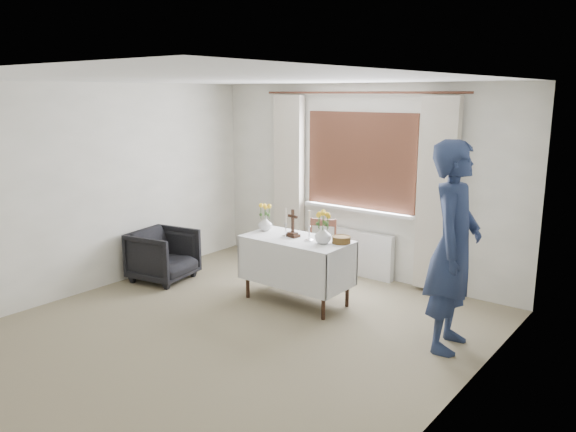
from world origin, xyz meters
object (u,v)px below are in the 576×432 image
at_px(altar_table, 296,270).
at_px(person, 454,247).
at_px(flower_vase_left, 265,223).
at_px(armchair, 163,255).
at_px(wooden_chair, 320,252).
at_px(wooden_cross, 293,223).
at_px(flower_vase_right, 323,235).

relative_size(altar_table, person, 0.63).
xyz_separation_m(person, flower_vase_left, (-2.37, 0.11, -0.14)).
height_order(altar_table, armchair, altar_table).
xyz_separation_m(wooden_chair, flower_vase_left, (-0.36, -0.64, 0.44)).
xyz_separation_m(armchair, wooden_cross, (1.75, 0.46, 0.59)).
bearing_deg(flower_vase_left, person, -2.74).
relative_size(armchair, person, 0.37).
height_order(flower_vase_left, flower_vase_right, flower_vase_right).
height_order(wooden_chair, armchair, wooden_chair).
xyz_separation_m(person, flower_vase_right, (-1.49, 0.05, -0.13)).
bearing_deg(altar_table, wooden_cross, 157.32).
xyz_separation_m(armchair, person, (3.68, 0.38, 0.66)).
relative_size(wooden_cross, flower_vase_left, 1.86).
relative_size(person, flower_vase_right, 10.22).
xyz_separation_m(wooden_chair, flower_vase_right, (0.52, -0.71, 0.45)).
height_order(altar_table, flower_vase_left, flower_vase_left).
bearing_deg(flower_vase_left, wooden_chair, 61.07).
bearing_deg(armchair, altar_table, -87.54).
xyz_separation_m(wooden_chair, armchair, (-1.66, -1.14, -0.07)).
distance_m(altar_table, wooden_cross, 0.55).
xyz_separation_m(altar_table, flower_vase_left, (-0.52, 0.07, 0.47)).
distance_m(altar_table, flower_vase_left, 0.70).
relative_size(altar_table, armchair, 1.71).
distance_m(flower_vase_left, flower_vase_right, 0.88).
xyz_separation_m(altar_table, wooden_chair, (-0.17, 0.71, 0.02)).
height_order(wooden_chair, flower_vase_left, flower_vase_left).
bearing_deg(wooden_cross, armchair, -156.49).
bearing_deg(flower_vase_right, flower_vase_left, 175.82).
bearing_deg(wooden_chair, flower_vase_right, -73.87).
bearing_deg(armchair, flower_vase_right, -89.47).
relative_size(wooden_chair, flower_vase_right, 4.20).
xyz_separation_m(altar_table, flower_vase_right, (0.36, 0.01, 0.48)).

